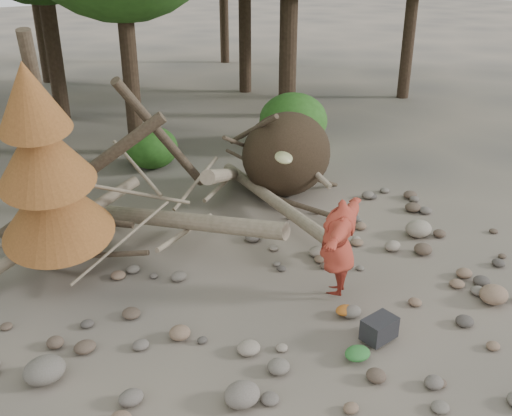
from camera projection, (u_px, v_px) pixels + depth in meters
ground at (325, 314)px, 9.20m from camera, size 120.00×120.00×0.00m
deadfall_pile at (268, 161)px, 13.01m from camera, size 8.55×5.24×3.30m
dead_conifer at (46, 171)px, 9.16m from camera, size 2.06×2.16×4.35m
bush_mid at (151, 148)px, 15.16m from camera, size 1.40×1.40×1.12m
bush_right at (293, 120)px, 16.70m from camera, size 2.00×2.00×1.60m
frisbee_thrower at (338, 247)px, 9.29m from camera, size 2.06×1.63×2.51m
backpack at (379, 332)px, 8.48m from camera, size 0.53×0.37×0.34m
cloth_green at (357, 356)px, 8.12m from camera, size 0.39×0.33×0.15m
cloth_orange at (345, 313)px, 9.11m from camera, size 0.32×0.27×0.12m
boulder_front_left at (242, 395)px, 7.32m from camera, size 0.48×0.43×0.29m
boulder_front_right at (494, 294)px, 9.44m from camera, size 0.49×0.45×0.30m
boulder_mid_right at (419, 229)px, 11.63m from camera, size 0.55×0.50×0.33m
boulder_mid_left at (45, 370)px, 7.71m from camera, size 0.57×0.51×0.34m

